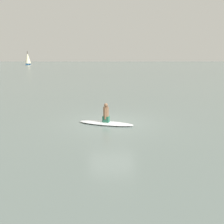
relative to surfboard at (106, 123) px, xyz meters
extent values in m
plane|color=slate|center=(0.41, -0.32, -0.06)|extent=(400.00, 400.00, 0.00)
ellipsoid|color=white|center=(0.00, 0.00, 0.00)|extent=(1.65, 3.00, 0.13)
cube|color=#26664C|center=(0.00, 0.00, 0.22)|extent=(0.36, 0.39, 0.31)
cylinder|color=brown|center=(0.00, 0.00, 0.61)|extent=(0.36, 0.36, 0.51)
sphere|color=brown|center=(0.00, 0.00, 0.95)|extent=(0.20, 0.20, 0.20)
cylinder|color=brown|center=(-0.16, 0.06, 0.54)|extent=(0.10, 0.10, 0.56)
cylinder|color=brown|center=(0.16, -0.06, 0.54)|extent=(0.10, 0.10, 0.56)
cube|color=navy|center=(103.28, 34.21, 0.27)|extent=(3.75, 1.42, 0.66)
cylinder|color=#4C4238|center=(103.28, 34.21, 3.37)|extent=(0.29, 0.29, 5.56)
cone|color=beige|center=(103.28, 34.21, 3.04)|extent=(2.78, 2.78, 4.89)
camera|label=1|loc=(-11.85, 0.26, 3.34)|focal=37.94mm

